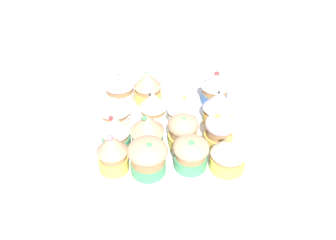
{
  "coord_description": "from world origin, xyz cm",
  "views": [
    {
      "loc": [
        -55.51,
        2.16,
        50.21
      ],
      "look_at": [
        0.0,
        0.0,
        4.2
      ],
      "focal_mm": 40.49,
      "sensor_mm": 36.0,
      "label": 1
    }
  ],
  "objects": [
    {
      "name": "ground_plane",
      "position": [
        0.0,
        0.0,
        -1.5
      ],
      "size": [
        180.0,
        180.0,
        3.0
      ],
      "primitive_type": "cube",
      "color": "#9E9EA3"
    },
    {
      "name": "baking_tray",
      "position": [
        0.0,
        0.0,
        0.6
      ],
      "size": [
        28.69,
        28.69,
        1.2
      ],
      "color": "silver",
      "rests_on": "ground_plane"
    },
    {
      "name": "cupcake_0",
      "position": [
        -9.86,
        -9.93,
        4.74
      ],
      "size": [
        6.14,
        6.14,
        7.41
      ],
      "color": "#EFC651",
      "rests_on": "baking_tray"
    },
    {
      "name": "cupcake_1",
      "position": [
        -3.57,
        -9.24,
        4.54
      ],
      "size": [
        5.39,
        5.39,
        7.04
      ],
      "color": "#EFC651",
      "rests_on": "baking_tray"
    },
    {
      "name": "cupcake_2",
      "position": [
        2.67,
        -10.08,
        4.98
      ],
      "size": [
        6.31,
        6.31,
        7.45
      ],
      "color": "#EFC651",
      "rests_on": "baking_tray"
    },
    {
      "name": "cupcake_3",
      "position": [
        9.44,
        -10.23,
        4.77
      ],
      "size": [
        5.96,
        5.96,
        7.2
      ],
      "color": "#477AC6",
      "rests_on": "baking_tray"
    },
    {
      "name": "cupcake_4",
      "position": [
        -9.14,
        -3.56,
        4.28
      ],
      "size": [
        6.31,
        6.31,
        6.28
      ],
      "color": "#4C9E6B",
      "rests_on": "baking_tray"
    },
    {
      "name": "cupcake_5",
      "position": [
        -3.44,
        -2.62,
        4.4
      ],
      "size": [
        5.59,
        5.59,
        6.64
      ],
      "color": "#EFC651",
      "rests_on": "baking_tray"
    },
    {
      "name": "cupcake_6",
      "position": [
        2.43,
        -2.97,
        4.86
      ],
      "size": [
        6.27,
        6.27,
        7.18
      ],
      "color": "white",
      "rests_on": "baking_tray"
    },
    {
      "name": "cupcake_7",
      "position": [
        -10.16,
        3.8,
        4.72
      ],
      "size": [
        6.82,
        6.82,
        6.98
      ],
      "color": "#4C9E6B",
      "rests_on": "baking_tray"
    },
    {
      "name": "cupcake_8",
      "position": [
        -3.37,
        3.93,
        4.86
      ],
      "size": [
        6.42,
        6.42,
        7.27
      ],
      "color": "#4C9E6B",
      "rests_on": "baking_tray"
    },
    {
      "name": "cupcake_9",
      "position": [
        3.75,
        2.82,
        4.57
      ],
      "size": [
        5.46,
        5.46,
        6.91
      ],
      "color": "white",
      "rests_on": "baking_tray"
    },
    {
      "name": "cupcake_10",
      "position": [
        10.24,
        3.86,
        4.85
      ],
      "size": [
        5.77,
        5.77,
        7.42
      ],
      "color": "#EFC651",
      "rests_on": "baking_tray"
    },
    {
      "name": "cupcake_11",
      "position": [
        -9.31,
        9.78,
        5.16
      ],
      "size": [
        5.43,
        5.43,
        8.08
      ],
      "color": "#EFC651",
      "rests_on": "baking_tray"
    },
    {
      "name": "cupcake_12",
      "position": [
        -3.48,
        9.72,
        4.61
      ],
      "size": [
        5.31,
        5.31,
        7.03
      ],
      "color": "#4C9E6B",
      "rests_on": "baking_tray"
    },
    {
      "name": "cupcake_13",
      "position": [
        2.99,
        10.3,
        4.6
      ],
      "size": [
        6.46,
        6.46,
        6.44
      ],
      "color": "white",
      "rests_on": "baking_tray"
    },
    {
      "name": "cupcake_14",
      "position": [
        10.3,
        9.8,
        4.95
      ],
      "size": [
        6.37,
        6.37,
        7.5
      ],
      "color": "white",
      "rests_on": "baking_tray"
    },
    {
      "name": "napkin",
      "position": [
        23.95,
        6.34,
        0.3
      ],
      "size": [
        16.99,
        17.14,
        0.6
      ],
      "primitive_type": "cube",
      "rotation": [
        0.0,
        0.0,
        -0.11
      ],
      "color": "white",
      "rests_on": "ground_plane"
    }
  ]
}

